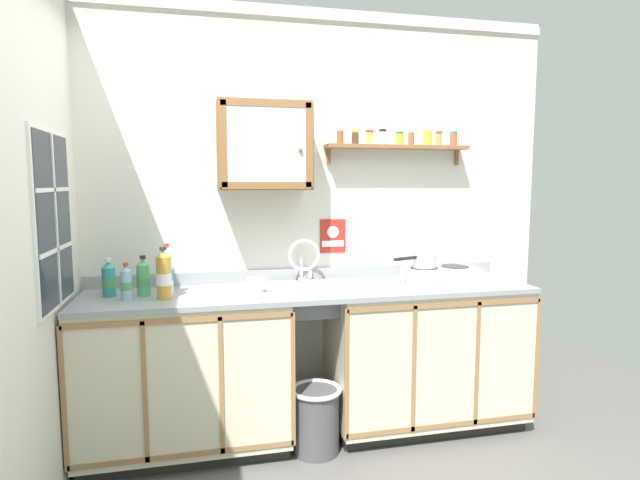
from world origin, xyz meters
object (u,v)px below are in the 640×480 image
at_px(mug, 256,285).
at_px(bottle_soda_green_0, 143,278).
at_px(sink, 312,292).
at_px(bottle_juice_amber_4, 164,276).
at_px(hot_plate_stove, 441,275).
at_px(saucepan, 424,260).
at_px(trash_bin, 316,418).
at_px(bottle_detergent_teal_1, 109,280).
at_px(wall_cabinet, 264,146).
at_px(bottle_water_blue_3, 126,283).
at_px(bottle_water_clear_2, 167,271).
at_px(warning_sign, 333,236).

bearing_deg(mug, bottle_soda_green_0, 174.33).
xyz_separation_m(sink, bottle_juice_amber_4, (-0.86, -0.12, 0.16)).
distance_m(bottle_soda_green_0, mug, 0.64).
height_order(hot_plate_stove, bottle_juice_amber_4, bottle_juice_amber_4).
relative_size(saucepan, trash_bin, 0.82).
relative_size(bottle_detergent_teal_1, wall_cabinet, 0.39).
bearing_deg(wall_cabinet, bottle_soda_green_0, -171.28).
bearing_deg(saucepan, sink, -179.32).
xyz_separation_m(bottle_soda_green_0, wall_cabinet, (0.71, 0.11, 0.76)).
height_order(saucepan, bottle_water_blue_3, bottle_water_blue_3).
relative_size(bottle_soda_green_0, trash_bin, 0.59).
distance_m(bottle_water_clear_2, bottle_juice_amber_4, 0.11).
relative_size(bottle_detergent_teal_1, mug, 1.69).
height_order(saucepan, bottle_juice_amber_4, bottle_juice_amber_4).
relative_size(bottle_water_clear_2, mug, 2.30).
distance_m(mug, wall_cabinet, 0.84).
height_order(hot_plate_stove, mug, hot_plate_stove).
relative_size(wall_cabinet, trash_bin, 1.42).
xyz_separation_m(sink, bottle_detergent_teal_1, (-1.17, 0.02, 0.12)).
distance_m(sink, wall_cabinet, 0.93).
height_order(bottle_water_clear_2, trash_bin, bottle_water_clear_2).
xyz_separation_m(bottle_soda_green_0, mug, (0.63, -0.06, -0.06)).
height_order(bottle_soda_green_0, mug, bottle_soda_green_0).
bearing_deg(trash_bin, warning_sign, 65.12).
distance_m(bottle_juice_amber_4, wall_cabinet, 0.96).
relative_size(warning_sign, trash_bin, 0.57).
bearing_deg(wall_cabinet, mug, -114.87).
xyz_separation_m(bottle_water_blue_3, bottle_juice_amber_4, (0.20, -0.02, 0.04)).
xyz_separation_m(sink, bottle_soda_green_0, (-0.98, -0.01, 0.13)).
distance_m(bottle_water_blue_3, mug, 0.71).
height_order(bottle_detergent_teal_1, bottle_water_blue_3, bottle_detergent_teal_1).
xyz_separation_m(saucepan, warning_sign, (-0.55, 0.24, 0.14)).
bearing_deg(bottle_soda_green_0, wall_cabinet, 8.72).
height_order(hot_plate_stove, bottle_water_blue_3, bottle_water_blue_3).
height_order(bottle_juice_amber_4, warning_sign, warning_sign).
relative_size(hot_plate_stove, bottle_water_clear_2, 1.54).
bearing_deg(bottle_soda_green_0, mug, -5.67).
bearing_deg(bottle_soda_green_0, bottle_juice_amber_4, -44.74).
relative_size(hot_plate_stove, bottle_juice_amber_4, 1.57).
distance_m(sink, bottle_juice_amber_4, 0.88).
bearing_deg(bottle_water_clear_2, hot_plate_stove, 0.16).
relative_size(bottle_water_blue_3, wall_cabinet, 0.37).
distance_m(bottle_soda_green_0, bottle_detergent_teal_1, 0.19).
distance_m(saucepan, bottle_soda_green_0, 1.72).
bearing_deg(trash_bin, hot_plate_stove, 14.03).
bearing_deg(bottle_water_blue_3, saucepan, 3.50).
height_order(warning_sign, trash_bin, warning_sign).
distance_m(bottle_juice_amber_4, mug, 0.52).
height_order(hot_plate_stove, wall_cabinet, wall_cabinet).
height_order(sink, bottle_water_clear_2, bottle_water_clear_2).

